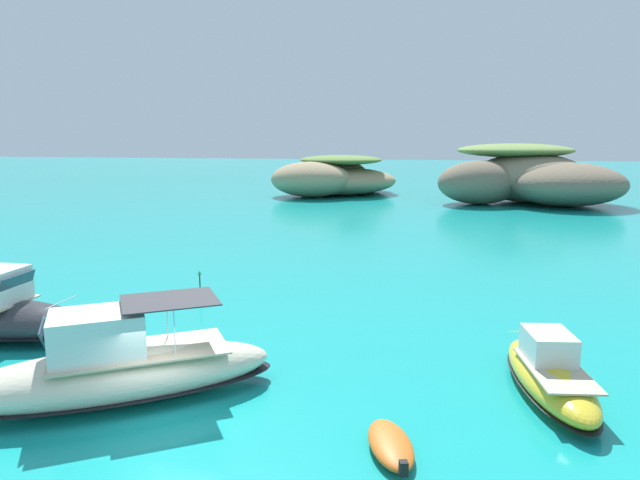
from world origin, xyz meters
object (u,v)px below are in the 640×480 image
islet_large (531,178)px  motorboat_yellow (550,374)px  motorboat_cream (115,371)px  islet_small (335,178)px  channel_buoy (200,293)px  dinghy_tender (391,444)px

islet_large → motorboat_yellow: 57.62m
motorboat_yellow → islet_large: bearing=82.2°
motorboat_yellow → motorboat_cream: motorboat_cream is taller
islet_large → motorboat_cream: size_ratio=2.50×
islet_small → channel_buoy: 55.40m
islet_large → dinghy_tender: bearing=-101.5°
islet_small → dinghy_tender: (13.40, -67.90, -2.18)m
dinghy_tender → channel_buoy: channel_buoy is taller
channel_buoy → dinghy_tender: bearing=-49.8°
islet_large → motorboat_yellow: bearing=-97.8°
motorboat_cream → channel_buoy: bearing=100.1°
motorboat_cream → dinghy_tender: (8.67, -1.34, -0.76)m
motorboat_yellow → motorboat_cream: bearing=-166.5°
dinghy_tender → islet_large: bearing=78.5°
islet_small → motorboat_yellow: size_ratio=3.05×
islet_small → motorboat_yellow: bearing=-74.0°
islet_small → channel_buoy: bearing=-87.2°
motorboat_cream → channel_buoy: 11.46m
motorboat_yellow → motorboat_cream: 13.77m
islet_large → islet_small: islet_large is taller
islet_small → motorboat_yellow: 65.90m
islet_large → channel_buoy: bearing=-115.4°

